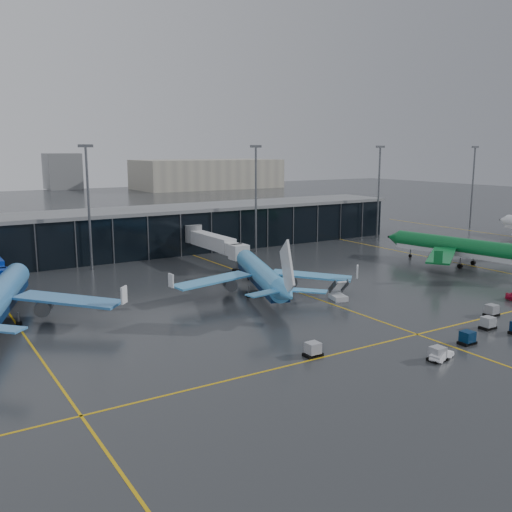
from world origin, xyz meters
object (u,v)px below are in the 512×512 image
airliner_aer_lingus (460,236)px  service_van_white (442,354)px  baggage_carts (470,330)px  mobile_airstair (338,295)px  airliner_klm_near (261,262)px

airliner_aer_lingus → service_van_white: size_ratio=10.58×
airliner_aer_lingus → baggage_carts: size_ratio=1.03×
airliner_aer_lingus → baggage_carts: airliner_aer_lingus is taller
baggage_carts → mobile_airstair: mobile_airstair is taller
service_van_white → airliner_aer_lingus: bearing=-67.5°
mobile_airstair → airliner_aer_lingus: bearing=27.1°
airliner_klm_near → mobile_airstair: bearing=-28.5°
baggage_carts → service_van_white: baggage_carts is taller
airliner_klm_near → service_van_white: (1.49, -37.54, -5.07)m
baggage_carts → airliner_klm_near: bearing=109.2°
mobile_airstair → service_van_white: (-7.38, -27.59, -0.13)m
baggage_carts → mobile_airstair: (-2.84, 23.70, 0.01)m
mobile_airstair → airliner_klm_near: bearing=147.0°
mobile_airstair → service_van_white: bearing=-89.7°
airliner_klm_near → mobile_airstair: 14.22m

